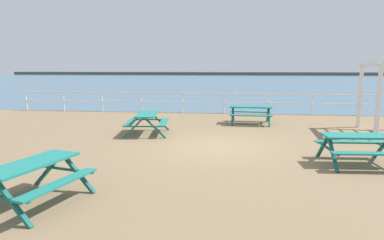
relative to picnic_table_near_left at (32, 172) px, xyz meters
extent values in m
cube|color=#846B4C|center=(3.22, 4.84, -0.68)|extent=(30.00, 24.00, 0.20)
cube|color=#476B84|center=(3.22, 57.59, -0.58)|extent=(142.00, 90.00, 0.01)
cube|color=#4C4C47|center=(3.22, 100.59, -0.58)|extent=(142.00, 6.00, 1.80)
cube|color=white|center=(3.22, 12.59, 0.47)|extent=(23.00, 0.06, 0.06)
cube|color=white|center=(3.22, 12.59, -0.01)|extent=(23.00, 0.05, 0.05)
cylinder|color=white|center=(-8.28, 12.59, -0.06)|extent=(0.07, 0.07, 1.05)
cylinder|color=white|center=(-5.98, 12.59, -0.06)|extent=(0.07, 0.07, 1.05)
cylinder|color=white|center=(-3.68, 12.59, -0.06)|extent=(0.07, 0.07, 1.05)
cylinder|color=white|center=(-1.38, 12.59, -0.06)|extent=(0.07, 0.07, 1.05)
cylinder|color=white|center=(0.92, 12.59, -0.06)|extent=(0.07, 0.07, 1.05)
cylinder|color=white|center=(3.22, 12.59, -0.06)|extent=(0.07, 0.07, 1.05)
cylinder|color=white|center=(5.52, 12.59, -0.06)|extent=(0.07, 0.07, 1.05)
cylinder|color=white|center=(7.82, 12.59, -0.06)|extent=(0.07, 0.07, 1.05)
cylinder|color=white|center=(10.12, 12.59, -0.06)|extent=(0.07, 0.07, 1.05)
cube|color=#1E7A70|center=(0.00, 0.00, 0.17)|extent=(1.12, 1.92, 0.05)
cube|color=#1E7A70|center=(-0.60, 0.15, -0.13)|extent=(0.70, 1.81, 0.04)
cube|color=#1E7A70|center=(0.60, -0.15, -0.13)|extent=(0.70, 1.81, 0.04)
cube|color=#165B54|center=(-0.17, 0.85, -0.21)|extent=(0.79, 0.27, 0.79)
cube|color=#165B54|center=(0.56, 0.66, -0.21)|extent=(0.79, 0.27, 0.79)
cube|color=#165B54|center=(0.19, 0.76, -0.16)|extent=(1.47, 0.43, 0.04)
cube|color=#165B54|center=(0.17, -0.85, -0.21)|extent=(0.79, 0.27, 0.79)
cube|color=#1E7A70|center=(0.49, 6.55, 0.17)|extent=(0.91, 1.87, 0.05)
cube|color=#1E7A70|center=(-0.13, 6.48, -0.13)|extent=(0.47, 1.82, 0.04)
cube|color=#1E7A70|center=(1.10, 6.62, -0.13)|extent=(0.47, 1.82, 0.04)
cube|color=#165B54|center=(0.02, 7.28, -0.21)|extent=(0.80, 0.17, 0.79)
cube|color=#165B54|center=(0.77, 7.37, -0.21)|extent=(0.80, 0.17, 0.79)
cube|color=#165B54|center=(0.39, 7.32, -0.16)|extent=(1.50, 0.24, 0.04)
cube|color=#165B54|center=(0.21, 5.73, -0.21)|extent=(0.80, 0.17, 0.79)
cube|color=#165B54|center=(0.95, 5.82, -0.21)|extent=(0.80, 0.17, 0.79)
cube|color=#165B54|center=(0.58, 5.78, -0.16)|extent=(1.50, 0.24, 0.04)
cube|color=#1E7A70|center=(4.47, 9.36, 0.17)|extent=(1.83, 0.77, 0.05)
cube|color=#1E7A70|center=(4.49, 9.98, -0.13)|extent=(1.81, 0.33, 0.04)
cube|color=#1E7A70|center=(4.44, 8.74, -0.13)|extent=(1.81, 0.33, 0.04)
cube|color=#165B54|center=(5.26, 9.70, -0.21)|extent=(0.11, 0.79, 0.79)
cube|color=#165B54|center=(5.23, 8.95, -0.21)|extent=(0.11, 0.79, 0.79)
cube|color=#165B54|center=(5.25, 9.33, -0.16)|extent=(0.12, 1.50, 0.04)
cube|color=#165B54|center=(3.70, 9.76, -0.21)|extent=(0.11, 0.79, 0.79)
cube|color=#165B54|center=(3.67, 9.01, -0.21)|extent=(0.11, 0.79, 0.79)
cube|color=#165B54|center=(3.69, 9.39, -0.16)|extent=(0.12, 1.50, 0.04)
cube|color=#1E7A70|center=(6.89, 3.30, 0.17)|extent=(1.84, 0.82, 0.05)
cube|color=#1E7A70|center=(6.85, 3.92, -0.13)|extent=(1.81, 0.38, 0.04)
cube|color=#1E7A70|center=(6.93, 2.68, -0.13)|extent=(1.81, 0.38, 0.04)
cube|color=#165B54|center=(7.64, 3.72, -0.21)|extent=(0.13, 0.80, 0.79)
cube|color=#165B54|center=(6.09, 3.62, -0.21)|extent=(0.13, 0.80, 0.79)
cube|color=#165B54|center=(6.14, 2.87, -0.21)|extent=(0.13, 0.80, 0.79)
cube|color=#165B54|center=(6.11, 3.25, -0.16)|extent=(0.16, 1.50, 0.04)
cube|color=white|center=(8.89, 8.99, 0.67)|extent=(0.12, 0.12, 2.50)
cube|color=white|center=(8.72, 6.79, 0.67)|extent=(0.12, 0.12, 2.50)
cube|color=white|center=(8.81, 7.89, 1.98)|extent=(0.31, 2.44, 0.12)
cube|color=white|center=(8.81, 7.89, 2.10)|extent=(0.28, 2.56, 0.04)
camera|label=1|loc=(3.62, -5.50, 1.91)|focal=31.21mm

